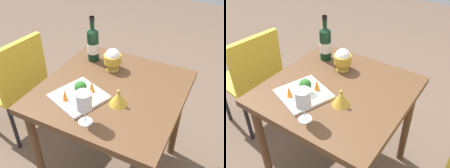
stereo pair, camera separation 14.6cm
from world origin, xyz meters
TOP-DOWN VIEW (x-y plane):
  - ground_plane at (0.00, 0.00)m, footprint 8.00×8.00m
  - dining_table at (0.00, 0.00)m, footprint 0.80×0.80m
  - chair_by_wall at (0.02, 0.79)m, footprint 0.45×0.45m
  - wine_bottle at (0.23, 0.25)m, footprint 0.08×0.08m
  - wine_glass at (-0.30, -0.01)m, footprint 0.08×0.08m
  - rice_bowl at (0.18, 0.09)m, footprint 0.11×0.11m
  - rice_bowl_lid at (-0.11, -0.09)m, footprint 0.10×0.10m
  - serving_plate at (-0.16, 0.12)m, footprint 0.32×0.32m
  - broccoli_floret at (-0.15, 0.11)m, footprint 0.07×0.07m
  - carrot_garnish_left at (-0.22, 0.16)m, footprint 0.03×0.03m
  - carrot_garnish_right at (-0.09, 0.08)m, footprint 0.03×0.03m

SIDE VIEW (x-z plane):
  - ground_plane at x=0.00m, z-range 0.00..0.00m
  - chair_by_wall at x=0.02m, z-range 0.10..0.95m
  - dining_table at x=0.00m, z-range 0.27..1.00m
  - serving_plate at x=-0.16m, z-range 0.73..0.75m
  - rice_bowl_lid at x=-0.11m, z-range 0.72..0.82m
  - carrot_garnish_right at x=-0.09m, z-range 0.75..0.81m
  - carrot_garnish_left at x=-0.22m, z-range 0.75..0.81m
  - broccoli_floret at x=-0.15m, z-range 0.75..0.84m
  - rice_bowl at x=0.18m, z-range 0.73..0.88m
  - wine_bottle at x=0.23m, z-range 0.70..1.00m
  - wine_glass at x=-0.30m, z-range 0.77..0.95m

